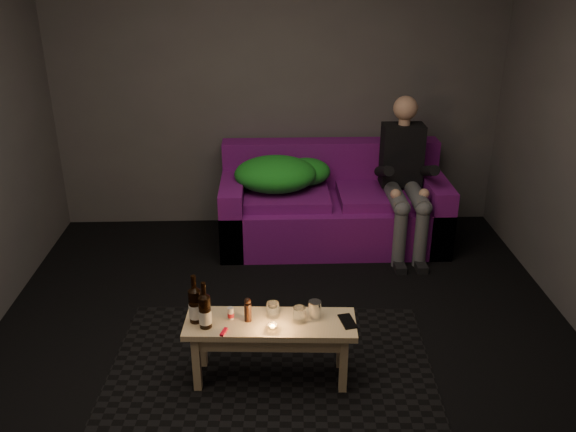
% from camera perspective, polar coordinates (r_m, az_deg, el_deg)
% --- Properties ---
extents(floor, '(4.50, 4.50, 0.00)m').
position_cam_1_polar(floor, '(3.95, -0.19, -13.79)').
color(floor, black).
rests_on(floor, ground).
extents(room, '(4.50, 4.50, 4.50)m').
position_cam_1_polar(room, '(3.68, -0.45, 11.78)').
color(room, silver).
rests_on(room, ground).
extents(rug, '(2.07, 1.55, 0.01)m').
position_cam_1_polar(rug, '(3.89, -1.60, -14.39)').
color(rug, black).
rests_on(rug, floor).
extents(sofa, '(1.94, 0.87, 0.83)m').
position_cam_1_polar(sofa, '(5.40, 4.16, 0.79)').
color(sofa, '#6D0F74').
rests_on(sofa, floor).
extents(green_blanket, '(0.85, 0.58, 0.29)m').
position_cam_1_polar(green_blanket, '(5.25, -0.71, 3.97)').
color(green_blanket, green).
rests_on(green_blanket, sofa).
extents(person, '(0.35, 0.80, 1.29)m').
position_cam_1_polar(person, '(5.22, 10.86, 3.91)').
color(person, black).
rests_on(person, sofa).
extents(coffee_table, '(1.02, 0.37, 0.41)m').
position_cam_1_polar(coffee_table, '(3.65, -1.66, -10.78)').
color(coffee_table, tan).
rests_on(coffee_table, rug).
extents(beer_bottle_a, '(0.08, 0.08, 0.30)m').
position_cam_1_polar(beer_bottle_a, '(3.59, -8.69, -8.21)').
color(beer_bottle_a, black).
rests_on(beer_bottle_a, coffee_table).
extents(beer_bottle_b, '(0.07, 0.07, 0.29)m').
position_cam_1_polar(beer_bottle_b, '(3.54, -7.78, -8.78)').
color(beer_bottle_b, black).
rests_on(beer_bottle_b, coffee_table).
extents(salt_shaker, '(0.05, 0.05, 0.08)m').
position_cam_1_polar(salt_shaker, '(3.63, -5.38, -9.05)').
color(salt_shaker, silver).
rests_on(salt_shaker, coffee_table).
extents(pepper_mill, '(0.05, 0.05, 0.11)m').
position_cam_1_polar(pepper_mill, '(3.59, -3.77, -8.98)').
color(pepper_mill, black).
rests_on(pepper_mill, coffee_table).
extents(tumbler_back, '(0.09, 0.09, 0.09)m').
position_cam_1_polar(tumbler_back, '(3.63, -1.42, -8.76)').
color(tumbler_back, white).
rests_on(tumbler_back, coffee_table).
extents(tealight, '(0.05, 0.05, 0.04)m').
position_cam_1_polar(tealight, '(3.52, -1.46, -10.38)').
color(tealight, white).
rests_on(tealight, coffee_table).
extents(tumbler_front, '(0.09, 0.09, 0.09)m').
position_cam_1_polar(tumbler_front, '(3.59, 1.07, -9.21)').
color(tumbler_front, white).
rests_on(tumbler_front, coffee_table).
extents(steel_cup, '(0.10, 0.10, 0.10)m').
position_cam_1_polar(steel_cup, '(3.63, 2.52, -8.72)').
color(steel_cup, silver).
rests_on(steel_cup, coffee_table).
extents(smartphone, '(0.10, 0.16, 0.01)m').
position_cam_1_polar(smartphone, '(3.62, 5.58, -9.78)').
color(smartphone, black).
rests_on(smartphone, coffee_table).
extents(red_lighter, '(0.04, 0.08, 0.01)m').
position_cam_1_polar(red_lighter, '(3.53, -6.03, -10.73)').
color(red_lighter, red).
rests_on(red_lighter, coffee_table).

